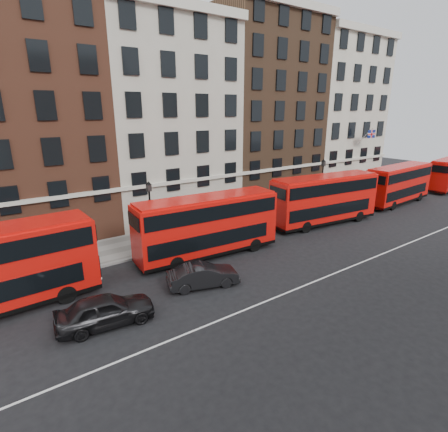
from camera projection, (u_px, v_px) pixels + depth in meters
ground at (286, 272)px, 23.51m from camera, size 120.00×120.00×0.00m
pavement at (203, 229)px, 31.68m from camera, size 80.00×5.00×0.15m
kerb at (219, 237)px, 29.73m from camera, size 80.00×0.30×0.16m
road_centre_line at (309, 284)px, 21.95m from camera, size 70.00×0.12×0.01m
building_terrace at (159, 112)px, 34.28m from camera, size 64.00×11.95×22.00m
bus_b at (207, 225)px, 25.51m from camera, size 10.98×3.36×4.55m
bus_c at (324, 199)px, 32.72m from camera, size 11.29×3.92×4.65m
bus_d at (398, 184)px, 39.90m from camera, size 10.63×3.11×4.41m
car_rear at (106, 310)px, 17.59m from camera, size 5.01×2.49×1.64m
car_front at (203, 275)px, 21.48m from camera, size 4.65×2.72×1.45m
lamp_post_left at (150, 213)px, 26.22m from camera, size 0.44×0.44×5.33m
lamp_post_right at (322, 181)px, 37.52m from camera, size 0.44×0.44×5.33m
traffic_light at (388, 177)px, 43.21m from camera, size 0.25×0.45×3.27m
iron_railings at (191, 217)px, 33.23m from camera, size 6.60×0.06×1.00m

